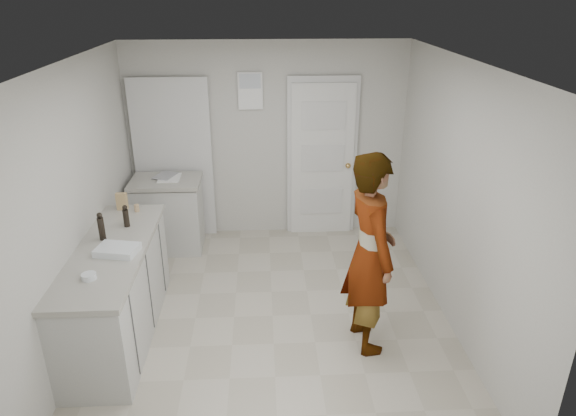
{
  "coord_description": "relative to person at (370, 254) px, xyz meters",
  "views": [
    {
      "loc": [
        -0.07,
        -4.34,
        3.08
      ],
      "look_at": [
        0.18,
        0.4,
        1.02
      ],
      "focal_mm": 32.0,
      "sensor_mm": 36.0,
      "label": 1
    }
  ],
  "objects": [
    {
      "name": "ground",
      "position": [
        -0.85,
        0.43,
        -0.93
      ],
      "size": [
        4.0,
        4.0,
        0.0
      ],
      "primitive_type": "plane",
      "color": "#A79F8C",
      "rests_on": "ground"
    },
    {
      "name": "room_shell",
      "position": [
        -1.03,
        2.39,
        0.1
      ],
      "size": [
        4.0,
        4.0,
        4.0
      ],
      "color": "beige",
      "rests_on": "ground"
    },
    {
      "name": "main_counter",
      "position": [
        -2.3,
        0.23,
        -0.5
      ],
      "size": [
        0.64,
        1.96,
        0.93
      ],
      "color": "silver",
      "rests_on": "ground"
    },
    {
      "name": "side_counter",
      "position": [
        -2.1,
        1.98,
        -0.5
      ],
      "size": [
        0.84,
        0.61,
        0.93
      ],
      "color": "silver",
      "rests_on": "ground"
    },
    {
      "name": "person",
      "position": [
        0.0,
        0.0,
        0.0
      ],
      "size": [
        0.56,
        0.75,
        1.86
      ],
      "primitive_type": "imported",
      "rotation": [
        0.0,
        0.0,
        1.75
      ],
      "color": "silver",
      "rests_on": "ground"
    },
    {
      "name": "cake_mix_box",
      "position": [
        -2.39,
        1.1,
        0.09
      ],
      "size": [
        0.11,
        0.05,
        0.18
      ],
      "primitive_type": "cube",
      "rotation": [
        0.0,
        0.0,
        -0.04
      ],
      "color": "#AA8555",
      "rests_on": "main_counter"
    },
    {
      "name": "spice_jar",
      "position": [
        -2.23,
        1.04,
        0.03
      ],
      "size": [
        0.05,
        0.05,
        0.08
      ],
      "primitive_type": "cylinder",
      "color": "tan",
      "rests_on": "main_counter"
    },
    {
      "name": "oil_cruet_a",
      "position": [
        -2.25,
        0.68,
        0.1
      ],
      "size": [
        0.06,
        0.06,
        0.22
      ],
      "color": "black",
      "rests_on": "main_counter"
    },
    {
      "name": "oil_cruet_b",
      "position": [
        -2.41,
        0.41,
        0.13
      ],
      "size": [
        0.06,
        0.06,
        0.27
      ],
      "color": "black",
      "rests_on": "main_counter"
    },
    {
      "name": "baking_dish",
      "position": [
        -2.21,
        0.13,
        0.02
      ],
      "size": [
        0.39,
        0.31,
        0.06
      ],
      "rotation": [
        0.0,
        0.0,
        -0.2
      ],
      "color": "silver",
      "rests_on": "main_counter"
    },
    {
      "name": "egg_bowl",
      "position": [
        -2.33,
        -0.29,
        0.02
      ],
      "size": [
        0.12,
        0.12,
        0.05
      ],
      "color": "silver",
      "rests_on": "main_counter"
    },
    {
      "name": "papers",
      "position": [
        -2.06,
        2.03,
        0.0
      ],
      "size": [
        0.26,
        0.33,
        0.01
      ],
      "primitive_type": "cube",
      "rotation": [
        0.0,
        0.0,
        0.01
      ],
      "color": "white",
      "rests_on": "side_counter"
    }
  ]
}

